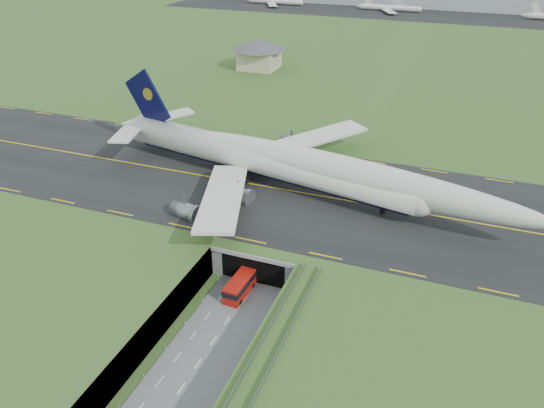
% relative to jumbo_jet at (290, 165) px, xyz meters
% --- Properties ---
extents(ground, '(900.00, 900.00, 0.00)m').
position_rel_jumbo_jet_xyz_m(ground, '(2.27, -34.06, -11.71)').
color(ground, '#3C5C24').
rests_on(ground, ground).
extents(airfield_deck, '(800.00, 800.00, 6.00)m').
position_rel_jumbo_jet_xyz_m(airfield_deck, '(2.27, -34.06, -8.71)').
color(airfield_deck, gray).
rests_on(airfield_deck, ground).
extents(trench_road, '(12.00, 75.00, 0.20)m').
position_rel_jumbo_jet_xyz_m(trench_road, '(2.27, -41.56, -11.61)').
color(trench_road, slate).
rests_on(trench_road, ground).
extents(taxiway, '(800.00, 44.00, 0.18)m').
position_rel_jumbo_jet_xyz_m(taxiway, '(2.27, -1.06, -5.62)').
color(taxiway, black).
rests_on(taxiway, airfield_deck).
extents(tunnel_portal, '(17.00, 22.30, 6.00)m').
position_rel_jumbo_jet_xyz_m(tunnel_portal, '(2.27, -17.35, -8.37)').
color(tunnel_portal, gray).
rests_on(tunnel_portal, ground).
extents(guideway, '(3.00, 53.00, 7.05)m').
position_rel_jumbo_jet_xyz_m(guideway, '(13.27, -53.17, -6.38)').
color(guideway, '#A8A8A3').
rests_on(guideway, ground).
extents(jumbo_jet, '(100.52, 62.83, 21.16)m').
position_rel_jumbo_jet_xyz_m(jumbo_jet, '(0.00, 0.00, 0.00)').
color(jumbo_jet, silver).
rests_on(jumbo_jet, ground).
extents(shuttle_tram, '(3.24, 7.81, 3.13)m').
position_rel_jumbo_jet_xyz_m(shuttle_tram, '(1.39, -29.96, -9.99)').
color(shuttle_tram, '#AE140B').
rests_on(shuttle_tram, ground).
extents(service_building, '(20.36, 20.36, 10.78)m').
position_rel_jumbo_jet_xyz_m(service_building, '(-43.60, 90.49, 0.68)').
color(service_building, '#C6BB8F').
rests_on(service_building, ground).
extents(distant_hills, '(700.00, 91.00, 60.00)m').
position_rel_jumbo_jet_xyz_m(distant_hills, '(66.65, 395.94, -15.71)').
color(distant_hills, slate).
rests_on(distant_hills, ground).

